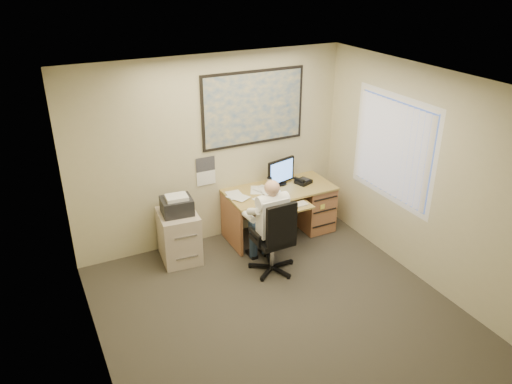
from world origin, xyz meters
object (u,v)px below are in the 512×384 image
desk (298,202)px  office_chair (274,251)px  person (271,226)px  filing_cabinet (179,232)px

desk → office_chair: (-0.88, -0.88, -0.13)m
desk → office_chair: 1.25m
office_chair → person: 0.35m
desk → filing_cabinet: size_ratio=1.64×
desk → office_chair: desk is taller
filing_cabinet → office_chair: bearing=-35.6°
filing_cabinet → person: size_ratio=0.75×
person → filing_cabinet: bearing=141.5°
office_chair → desk: bearing=44.2°
desk → person: size_ratio=1.23×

